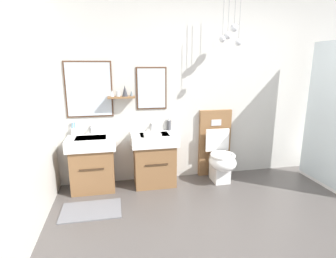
{
  "coord_description": "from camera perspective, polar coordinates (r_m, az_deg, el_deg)",
  "views": [
    {
      "loc": [
        -1.53,
        -1.87,
        1.66
      ],
      "look_at": [
        -0.86,
        1.49,
        0.82
      ],
      "focal_mm": 28.6,
      "sensor_mm": 36.0,
      "label": 1
    }
  ],
  "objects": [
    {
      "name": "toothbrush_cup",
      "position": [
        3.78,
        -19.48,
        -0.41
      ],
      "size": [
        0.07,
        0.07,
        0.2
      ],
      "color": "silver",
      "rests_on": "vanity_sink_left"
    },
    {
      "name": "wall_back",
      "position": [
        4.04,
        10.87,
        8.3
      ],
      "size": [
        4.9,
        0.6,
        2.58
      ],
      "color": "beige",
      "rests_on": "ground"
    },
    {
      "name": "bath_mat",
      "position": [
        3.36,
        -16.03,
        -16.31
      ],
      "size": [
        0.68,
        0.44,
        0.01
      ],
      "primitive_type": "cube",
      "color": "slate",
      "rests_on": "ground"
    },
    {
      "name": "tap_on_left_sink",
      "position": [
        3.76,
        -15.98,
        0.04
      ],
      "size": [
        0.03,
        0.13,
        0.11
      ],
      "color": "silver",
      "rests_on": "vanity_sink_left"
    },
    {
      "name": "soap_dispenser",
      "position": [
        3.81,
        0.22,
        0.83
      ],
      "size": [
        0.06,
        0.06,
        0.17
      ],
      "color": "#4C4C51",
      "rests_on": "vanity_sink_right"
    },
    {
      "name": "vanity_sink_right",
      "position": [
        3.74,
        -2.94,
        -6.14
      ],
      "size": [
        0.62,
        0.46,
        0.73
      ],
      "color": "brown",
      "rests_on": "ground"
    },
    {
      "name": "tap_on_right_sink",
      "position": [
        3.78,
        -3.38,
        0.63
      ],
      "size": [
        0.03,
        0.13,
        0.11
      ],
      "color": "silver",
      "rests_on": "vanity_sink_right"
    },
    {
      "name": "toilet",
      "position": [
        3.97,
        10.67,
        -5.32
      ],
      "size": [
        0.48,
        0.62,
        1.0
      ],
      "color": "brown",
      "rests_on": "ground"
    },
    {
      "name": "vanity_sink_left",
      "position": [
        3.72,
        -15.75,
        -6.77
      ],
      "size": [
        0.62,
        0.46,
        0.73
      ],
      "color": "brown",
      "rests_on": "ground"
    },
    {
      "name": "folded_hand_towel",
      "position": [
        3.5,
        -3.35,
        -1.23
      ],
      "size": [
        0.22,
        0.16,
        0.04
      ],
      "primitive_type": "cube",
      "color": "white",
      "rests_on": "vanity_sink_right"
    },
    {
      "name": "ground_plane",
      "position": [
        2.96,
        24.72,
        -22.92
      ],
      "size": [
        6.1,
        5.06,
        0.1
      ],
      "primitive_type": "cube",
      "color": "#4C4744",
      "rests_on": "ground"
    }
  ]
}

